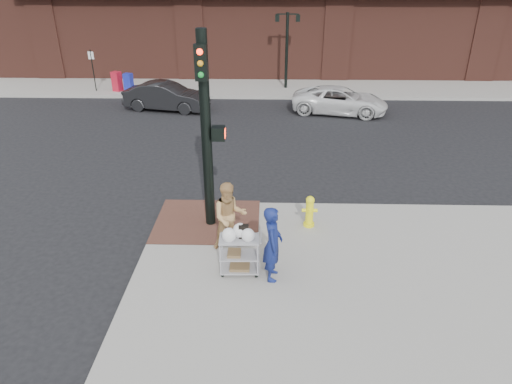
{
  "coord_description": "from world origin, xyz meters",
  "views": [
    {
      "loc": [
        1.01,
        -9.82,
        6.41
      ],
      "look_at": [
        0.73,
        0.5,
        1.25
      ],
      "focal_mm": 32.0,
      "sensor_mm": 36.0,
      "label": 1
    }
  ],
  "objects_px": {
    "lamp_post": "(287,42)",
    "fire_hydrant": "(310,211)",
    "utility_cart": "(239,252)",
    "pedestrian_tan": "(230,216)",
    "woman_blue": "(273,244)",
    "minivan_white": "(340,100)",
    "traffic_signal_pole": "(207,128)",
    "sedan_dark": "(166,96)"
  },
  "relations": [
    {
      "from": "sedan_dark",
      "to": "fire_hydrant",
      "type": "height_order",
      "value": "sedan_dark"
    },
    {
      "from": "traffic_signal_pole",
      "to": "utility_cart",
      "type": "height_order",
      "value": "traffic_signal_pole"
    },
    {
      "from": "woman_blue",
      "to": "minivan_white",
      "type": "relative_size",
      "value": 0.39
    },
    {
      "from": "sedan_dark",
      "to": "fire_hydrant",
      "type": "distance_m",
      "value": 12.74
    },
    {
      "from": "traffic_signal_pole",
      "to": "minivan_white",
      "type": "bearing_deg",
      "value": 65.63
    },
    {
      "from": "traffic_signal_pole",
      "to": "fire_hydrant",
      "type": "xyz_separation_m",
      "value": [
        2.61,
        -0.05,
        -2.23
      ]
    },
    {
      "from": "woman_blue",
      "to": "sedan_dark",
      "type": "bearing_deg",
      "value": 22.57
    },
    {
      "from": "lamp_post",
      "to": "fire_hydrant",
      "type": "bearing_deg",
      "value": -89.48
    },
    {
      "from": "sedan_dark",
      "to": "minivan_white",
      "type": "xyz_separation_m",
      "value": [
        8.38,
        -0.31,
        -0.05
      ]
    },
    {
      "from": "woman_blue",
      "to": "fire_hydrant",
      "type": "height_order",
      "value": "woman_blue"
    },
    {
      "from": "utility_cart",
      "to": "sedan_dark",
      "type": "bearing_deg",
      "value": 108.12
    },
    {
      "from": "lamp_post",
      "to": "pedestrian_tan",
      "type": "distance_m",
      "value": 16.53
    },
    {
      "from": "utility_cart",
      "to": "traffic_signal_pole",
      "type": "bearing_deg",
      "value": 112.45
    },
    {
      "from": "lamp_post",
      "to": "traffic_signal_pole",
      "type": "height_order",
      "value": "traffic_signal_pole"
    },
    {
      "from": "traffic_signal_pole",
      "to": "minivan_white",
      "type": "relative_size",
      "value": 1.12
    },
    {
      "from": "pedestrian_tan",
      "to": "sedan_dark",
      "type": "bearing_deg",
      "value": 94.19
    },
    {
      "from": "minivan_white",
      "to": "fire_hydrant",
      "type": "height_order",
      "value": "minivan_white"
    },
    {
      "from": "sedan_dark",
      "to": "utility_cart",
      "type": "distance_m",
      "value": 14.01
    },
    {
      "from": "lamp_post",
      "to": "sedan_dark",
      "type": "bearing_deg",
      "value": -145.58
    },
    {
      "from": "traffic_signal_pole",
      "to": "utility_cart",
      "type": "xyz_separation_m",
      "value": [
        0.89,
        -2.16,
        -2.13
      ]
    },
    {
      "from": "pedestrian_tan",
      "to": "minivan_white",
      "type": "relative_size",
      "value": 0.39
    },
    {
      "from": "woman_blue",
      "to": "utility_cart",
      "type": "relative_size",
      "value": 1.44
    },
    {
      "from": "traffic_signal_pole",
      "to": "fire_hydrant",
      "type": "distance_m",
      "value": 3.44
    },
    {
      "from": "pedestrian_tan",
      "to": "fire_hydrant",
      "type": "height_order",
      "value": "pedestrian_tan"
    },
    {
      "from": "woman_blue",
      "to": "lamp_post",
      "type": "bearing_deg",
      "value": -0.92
    },
    {
      "from": "traffic_signal_pole",
      "to": "pedestrian_tan",
      "type": "xyz_separation_m",
      "value": [
        0.6,
        -1.11,
        -1.82
      ]
    },
    {
      "from": "pedestrian_tan",
      "to": "sedan_dark",
      "type": "distance_m",
      "value": 12.93
    },
    {
      "from": "pedestrian_tan",
      "to": "fire_hydrant",
      "type": "xyz_separation_m",
      "value": [
        2.02,
        1.07,
        -0.41
      ]
    },
    {
      "from": "traffic_signal_pole",
      "to": "pedestrian_tan",
      "type": "bearing_deg",
      "value": -61.79
    },
    {
      "from": "pedestrian_tan",
      "to": "minivan_white",
      "type": "xyz_separation_m",
      "value": [
        4.32,
        11.95,
        -0.39
      ]
    },
    {
      "from": "lamp_post",
      "to": "traffic_signal_pole",
      "type": "relative_size",
      "value": 0.8
    },
    {
      "from": "woman_blue",
      "to": "minivan_white",
      "type": "height_order",
      "value": "woman_blue"
    },
    {
      "from": "lamp_post",
      "to": "sedan_dark",
      "type": "height_order",
      "value": "lamp_post"
    },
    {
      "from": "pedestrian_tan",
      "to": "fire_hydrant",
      "type": "relative_size",
      "value": 1.96
    },
    {
      "from": "woman_blue",
      "to": "fire_hydrant",
      "type": "xyz_separation_m",
      "value": [
        0.99,
        2.26,
        -0.43
      ]
    },
    {
      "from": "woman_blue",
      "to": "pedestrian_tan",
      "type": "height_order",
      "value": "woman_blue"
    },
    {
      "from": "lamp_post",
      "to": "utility_cart",
      "type": "xyz_separation_m",
      "value": [
        -1.59,
        -17.38,
        -1.92
      ]
    },
    {
      "from": "lamp_post",
      "to": "minivan_white",
      "type": "xyz_separation_m",
      "value": [
        2.43,
        -4.38,
        -2.0
      ]
    },
    {
      "from": "lamp_post",
      "to": "fire_hydrant",
      "type": "height_order",
      "value": "lamp_post"
    },
    {
      "from": "lamp_post",
      "to": "utility_cart",
      "type": "bearing_deg",
      "value": -95.21
    },
    {
      "from": "traffic_signal_pole",
      "to": "pedestrian_tan",
      "type": "distance_m",
      "value": 2.21
    },
    {
      "from": "traffic_signal_pole",
      "to": "woman_blue",
      "type": "bearing_deg",
      "value": -54.91
    }
  ]
}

